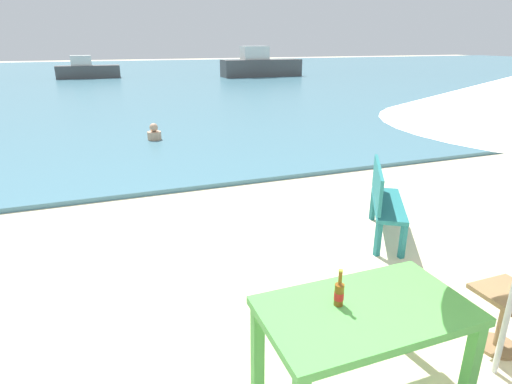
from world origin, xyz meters
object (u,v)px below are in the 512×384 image
Objects in this scene: beer_bottle_amber at (339,293)px; boat_fishing_trawler at (87,70)px; swimmer_person at (154,133)px; picnic_table_green at (365,321)px; side_table_wood at (505,312)px; bench_teal_center at (383,198)px; boat_sailboat at (260,66)px.

boat_fishing_trawler is (-1.61, 28.70, -0.26)m from beer_bottle_amber.
swimmer_person is at bearing -85.64° from boat_fishing_trawler.
side_table_wood is (1.38, 0.02, -0.30)m from picnic_table_green.
boat_sailboat is (7.63, 23.95, 0.26)m from bench_teal_center.
boat_sailboat reaches higher than swimmer_person.
picnic_table_green is at bearing -28.90° from beer_bottle_amber.
boat_fishing_trawler is at bearing 166.47° from boat_sailboat.
boat_fishing_trawler reaches higher than beer_bottle_amber.
swimmer_person is at bearing 100.61° from side_table_wood.
boat_sailboat is (8.01, 26.08, 0.44)m from side_table_wood.
boat_fishing_trawler is at bearing 93.20° from beer_bottle_amber.
boat_sailboat is at bearing 70.21° from picnic_table_green.
beer_bottle_amber is 8.59m from swimmer_person.
picnic_table_green is at bearing -109.79° from boat_sailboat.
swimmer_person is at bearing -118.90° from boat_sailboat.
boat_fishing_trawler is at bearing 94.36° from swimmer_person.
side_table_wood is at bearing -2.37° from beer_bottle_amber.
bench_teal_center is at bearing -72.93° from swimmer_person.
swimmer_person is at bearing 107.07° from bench_teal_center.
picnic_table_green is 0.27m from beer_bottle_amber.
beer_bottle_amber is 0.07× the size of boat_fishing_trawler.
swimmer_person is 0.07× the size of boat_sailboat.
boat_sailboat is at bearing 72.33° from bench_teal_center.
boat_sailboat reaches higher than boat_fishing_trawler.
boat_sailboat is at bearing -13.53° from boat_fishing_trawler.
picnic_table_green is 1.16× the size of bench_teal_center.
boat_fishing_trawler is (-1.77, 28.79, -0.05)m from picnic_table_green.
bench_teal_center reaches higher than swimmer_person.
bench_teal_center is (1.92, 2.06, -0.31)m from beer_bottle_amber.
picnic_table_green is 2.59× the size of side_table_wood.
bench_teal_center reaches higher than side_table_wood.
picnic_table_green is 27.74m from boat_sailboat.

